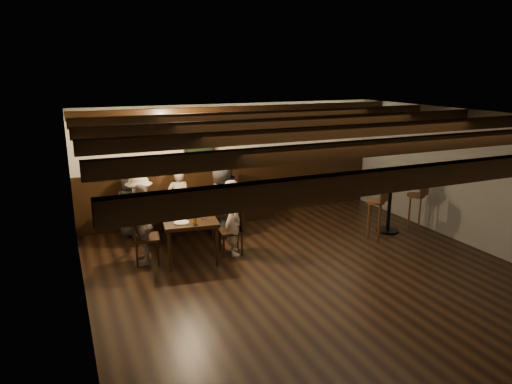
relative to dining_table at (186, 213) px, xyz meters
name	(u,v)px	position (x,y,z in m)	size (l,w,h in m)	color
room	(245,181)	(1.19, 0.15, 0.42)	(7.00, 7.00, 7.00)	black
dining_table	(186,213)	(0.00, 0.00, 0.00)	(1.11, 2.00, 0.71)	black
chair_left_near	(144,229)	(-0.65, 0.54, -0.39)	(0.45, 0.45, 0.87)	black
chair_left_far	(146,247)	(-0.77, -0.35, -0.38)	(0.46, 0.46, 0.90)	black
chair_right_near	(221,221)	(0.77, 0.35, -0.36)	(0.50, 0.50, 0.97)	black
chair_right_far	(232,239)	(0.65, -0.54, -0.40)	(0.44, 0.44, 0.85)	black
person_bench_left	(131,205)	(-0.77, 1.01, -0.04)	(0.61, 0.39, 1.24)	black
person_bench_centre	(179,200)	(0.14, 1.04, -0.05)	(0.44, 0.29, 1.21)	gray
person_bench_right	(225,194)	(1.01, 0.77, 0.04)	(0.68, 0.53, 1.40)	#591E29
person_left_near	(140,210)	(-0.68, 0.55, -0.01)	(0.83, 0.48, 1.28)	gray
person_left_far	(142,224)	(-0.80, -0.34, 0.01)	(0.78, 0.32, 1.33)	gray
person_right_near	(223,200)	(0.80, 0.34, 0.05)	(0.69, 0.45, 1.41)	#262629
person_right_far	(233,217)	(0.68, -0.55, -0.01)	(0.47, 0.31, 1.30)	#B9AA9D
pint_a	(165,196)	(-0.18, 0.73, 0.13)	(0.07, 0.07, 0.14)	#BF7219
pint_b	(194,195)	(0.34, 0.61, 0.13)	(0.07, 0.07, 0.14)	#BF7219
pint_c	(167,205)	(-0.28, 0.14, 0.13)	(0.07, 0.07, 0.14)	#BF7219
pint_d	(201,201)	(0.32, 0.16, 0.13)	(0.07, 0.07, 0.14)	silver
pint_e	(175,214)	(-0.28, -0.42, 0.13)	(0.07, 0.07, 0.14)	#BF7219
pint_f	(202,214)	(0.12, -0.57, 0.13)	(0.07, 0.07, 0.14)	silver
pint_g	(195,220)	(-0.06, -0.80, 0.13)	(0.07, 0.07, 0.14)	#BF7219
plate_near	(181,222)	(-0.24, -0.67, 0.07)	(0.24, 0.24, 0.01)	white
plate_far	(198,213)	(0.14, -0.32, 0.07)	(0.24, 0.24, 0.01)	white
condiment_caddy	(186,207)	(-0.01, -0.05, 0.12)	(0.15, 0.10, 0.12)	black
candle	(190,203)	(0.16, 0.28, 0.08)	(0.05, 0.05, 0.05)	beige
high_top_table	(390,198)	(3.83, -0.73, 0.02)	(0.58, 0.58, 1.03)	black
bar_stool_left	(375,219)	(3.33, -0.93, -0.27)	(0.37, 0.38, 1.05)	#392212
bar_stool_right	(415,212)	(4.33, -0.88, -0.27)	(0.35, 0.37, 1.05)	#392212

